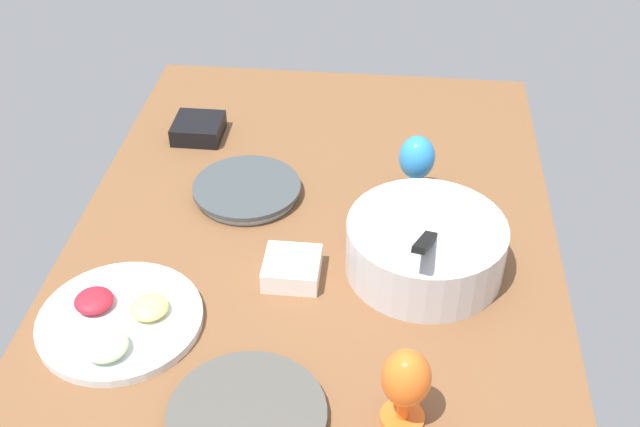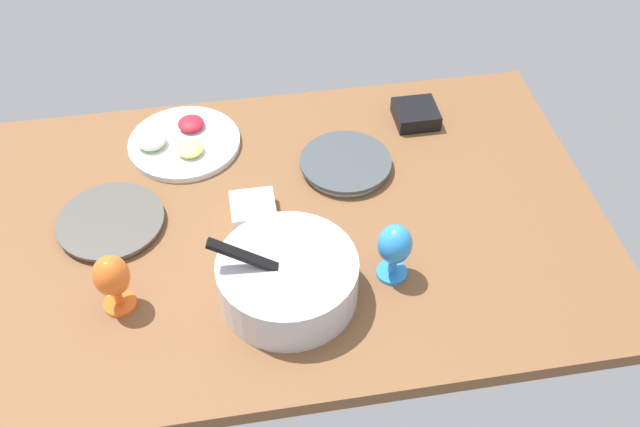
{
  "view_description": "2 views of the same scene",
  "coord_description": "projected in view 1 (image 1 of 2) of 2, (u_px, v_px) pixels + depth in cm",
  "views": [
    {
      "loc": [
        123.24,
        14.93,
        106.42
      ],
      "look_at": [
        -3.24,
        1.62,
        7.67
      ],
      "focal_mm": 43.75,
      "sensor_mm": 36.0,
      "label": 1
    },
    {
      "loc": [
        12.66,
        126.54,
        134.63
      ],
      "look_at": [
        -7.31,
        6.29,
        7.67
      ],
      "focal_mm": 41.13,
      "sensor_mm": 36.0,
      "label": 2
    }
  ],
  "objects": [
    {
      "name": "dinner_plate_left",
      "position": [
        247.0,
        190.0,
        1.78
      ],
      "size": [
        24.72,
        24.72,
        2.84
      ],
      "color": "silver",
      "rests_on": "ground_plane"
    },
    {
      "name": "ground_plane",
      "position": [
        311.0,
        258.0,
        1.65
      ],
      "size": [
        160.0,
        104.0,
        4.0
      ],
      "primitive_type": "cube",
      "color": "brown"
    },
    {
      "name": "dinner_plate_right",
      "position": [
        247.0,
        415.0,
        1.29
      ],
      "size": [
        26.72,
        26.72,
        2.09
      ],
      "color": "silver",
      "rests_on": "ground_plane"
    },
    {
      "name": "hurricane_glass_orange",
      "position": [
        406.0,
        382.0,
        1.24
      ],
      "size": [
        8.1,
        8.1,
        15.67
      ],
      "color": "orange",
      "rests_on": "ground_plane"
    },
    {
      "name": "fruit_platter",
      "position": [
        119.0,
        320.0,
        1.45
      ],
      "size": [
        31.07,
        31.07,
        5.13
      ],
      "color": "silver",
      "rests_on": "ground_plane"
    },
    {
      "name": "hurricane_glass_blue",
      "position": [
        417.0,
        161.0,
        1.73
      ],
      "size": [
        8.07,
        8.07,
        15.69
      ],
      "color": "#2D8BE1",
      "rests_on": "ground_plane"
    },
    {
      "name": "mixing_bowl",
      "position": [
        425.0,
        245.0,
        1.55
      ],
      "size": [
        33.0,
        31.82,
        19.11
      ],
      "color": "silver",
      "rests_on": "ground_plane"
    },
    {
      "name": "square_bowl_white",
      "position": [
        292.0,
        267.0,
        1.56
      ],
      "size": [
        11.16,
        11.16,
        4.52
      ],
      "color": "white",
      "rests_on": "ground_plane"
    },
    {
      "name": "square_bowl_black",
      "position": [
        198.0,
        128.0,
        1.97
      ],
      "size": [
        12.1,
        12.1,
        4.54
      ],
      "color": "black",
      "rests_on": "ground_plane"
    }
  ]
}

